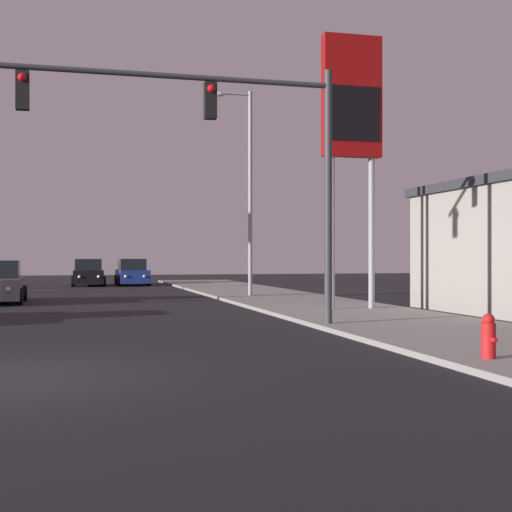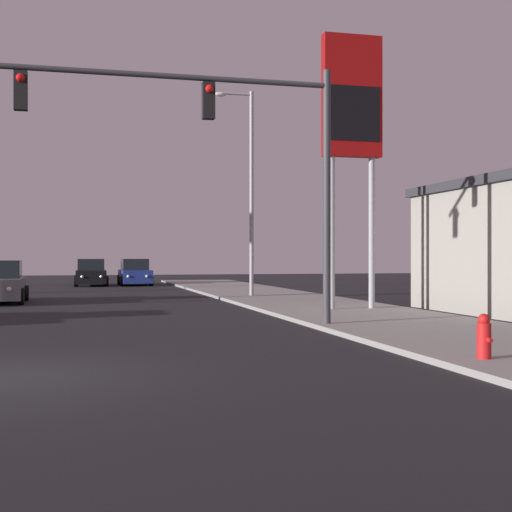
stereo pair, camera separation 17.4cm
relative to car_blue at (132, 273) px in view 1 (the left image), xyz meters
name	(u,v)px [view 1 (the left image)]	position (x,y,z in m)	size (l,w,h in m)	color
ground_plane	(4,378)	(-4.68, -34.27, -0.76)	(120.00, 120.00, 0.00)	black
sidewalk_right	(345,312)	(4.82, -24.27, -0.70)	(5.00, 60.00, 0.12)	gray
car_blue	(132,273)	(0.00, 0.00, 0.00)	(2.04, 4.33, 1.68)	navy
car_black	(88,274)	(-2.71, -0.04, 0.00)	(2.04, 4.32, 1.68)	black
traffic_light_mast	(228,137)	(0.05, -28.44, 4.05)	(8.90, 0.36, 6.50)	#38383D
street_lamp	(247,182)	(3.80, -15.21, 4.36)	(1.74, 0.24, 9.00)	#99999E
gas_station_sign	(352,112)	(5.26, -23.75, 5.86)	(2.00, 0.42, 9.00)	#99999E
fire_hydrant	(489,337)	(3.13, -35.03, -0.27)	(0.24, 0.34, 0.76)	red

